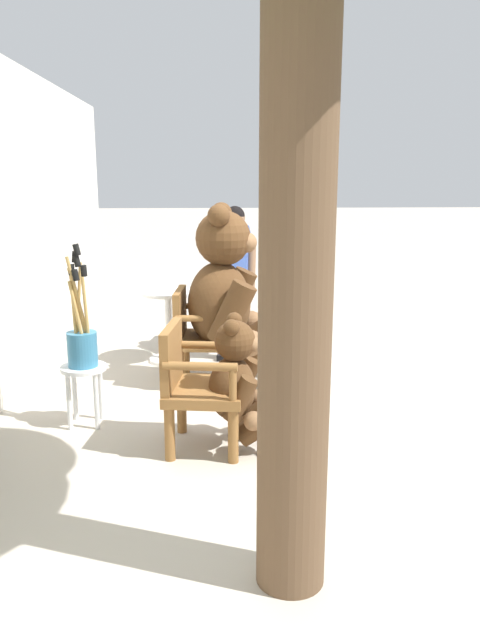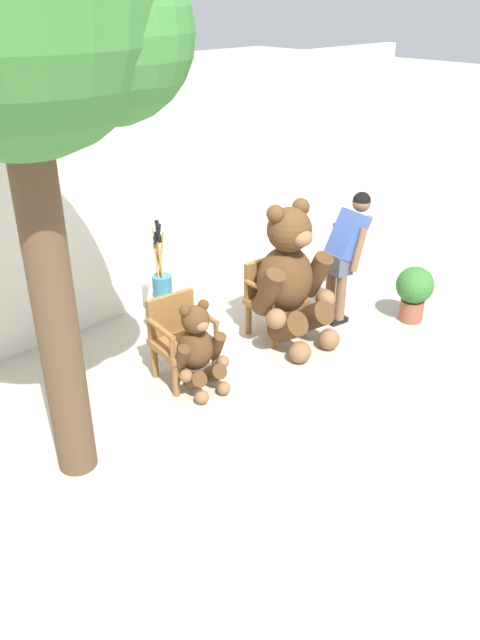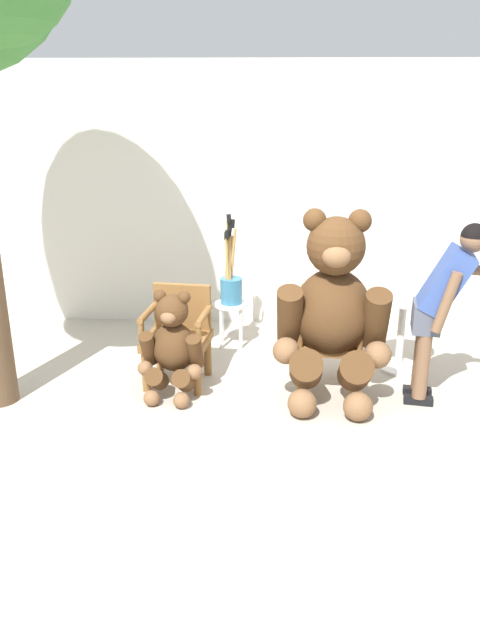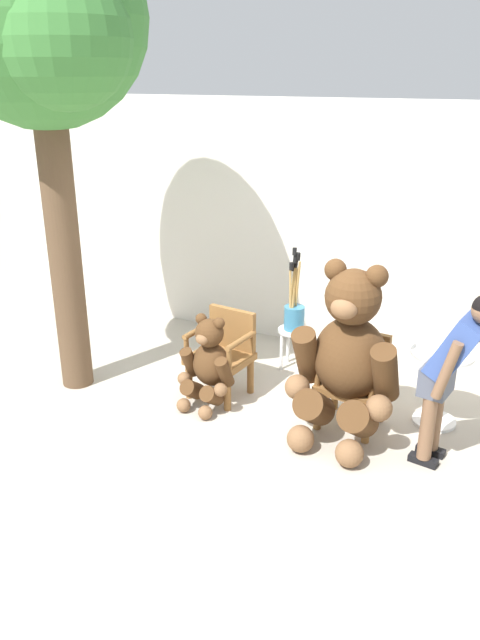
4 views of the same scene
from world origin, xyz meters
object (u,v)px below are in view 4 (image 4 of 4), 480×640
at_px(white_stool, 293,338).
at_px(round_side_table, 439,379).
at_px(teddy_bear_large, 347,356).
at_px(teddy_bear_small, 208,363).
at_px(wooden_chair_left, 223,351).
at_px(brush_bucket, 294,311).
at_px(wooden_chair_right, 354,377).
at_px(person_visitor, 453,365).
at_px(patio_tree, 44,30).

distance_m(white_stool, round_side_table, 1.70).
height_order(teddy_bear_large, teddy_bear_small, teddy_bear_large).
relative_size(teddy_bear_large, round_side_table, 2.23).
relative_size(wooden_chair_left, teddy_bear_large, 0.54).
height_order(wooden_chair_left, brush_bucket, brush_bucket).
height_order(teddy_bear_small, brush_bucket, brush_bucket).
height_order(wooden_chair_right, teddy_bear_large, teddy_bear_large).
bearing_deg(white_stool, person_visitor, -33.75).
height_order(white_stool, brush_bucket, brush_bucket).
bearing_deg(person_visitor, patio_tree, -177.27).
relative_size(wooden_chair_left, brush_bucket, 0.94).
bearing_deg(teddy_bear_small, round_side_table, 16.43).
relative_size(wooden_chair_right, white_stool, 1.87).
bearing_deg(round_side_table, person_visitor, -77.03).
bearing_deg(wooden_chair_left, patio_tree, -160.33).
distance_m(wooden_chair_left, teddy_bear_small, 0.29).
bearing_deg(white_stool, wooden_chair_right, -42.99).
xyz_separation_m(wooden_chair_left, brush_bucket, (0.43, 0.85, 0.20)).
relative_size(teddy_bear_small, brush_bucket, 1.02).
relative_size(wooden_chair_right, brush_bucket, 0.94).
height_order(teddy_bear_large, person_visitor, teddy_bear_large).
bearing_deg(teddy_bear_large, brush_bucket, 128.91).
xyz_separation_m(person_visitor, round_side_table, (-0.15, 0.65, -0.46)).
distance_m(teddy_bear_large, round_side_table, 0.99).
height_order(wooden_chair_left, round_side_table, wooden_chair_left).
distance_m(wooden_chair_left, patio_tree, 3.28).
bearing_deg(brush_bucket, wooden_chair_right, -42.89).
height_order(person_visitor, white_stool, person_visitor).
relative_size(teddy_bear_large, teddy_bear_small, 1.73).
distance_m(wooden_chair_left, brush_bucket, 0.97).
relative_size(white_stool, brush_bucket, 0.50).
bearing_deg(patio_tree, teddy_bear_small, 8.67).
xyz_separation_m(wooden_chair_left, round_side_table, (2.05, 0.32, -0.01)).
bearing_deg(white_stool, wooden_chair_left, -117.11).
bearing_deg(person_visitor, brush_bucket, 146.29).
distance_m(teddy_bear_small, patio_tree, 3.25).
relative_size(teddy_bear_large, white_stool, 3.49).
xyz_separation_m(teddy_bear_small, brush_bucket, (0.44, 1.14, 0.21)).
bearing_deg(brush_bucket, patio_tree, -143.73).
height_order(teddy_bear_large, round_side_table, teddy_bear_large).
distance_m(white_stool, patio_tree, 3.79).
bearing_deg(round_side_table, white_stool, 161.84).
height_order(white_stool, patio_tree, patio_tree).
bearing_deg(person_visitor, white_stool, 146.25).
height_order(wooden_chair_left, person_visitor, person_visitor).
relative_size(wooden_chair_left, patio_tree, 0.19).
relative_size(teddy_bear_large, person_visitor, 1.05).
bearing_deg(brush_bucket, round_side_table, -18.13).
relative_size(wooden_chair_left, white_stool, 1.87).
xyz_separation_m(wooden_chair_right, teddy_bear_small, (-1.35, -0.29, -0.01)).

